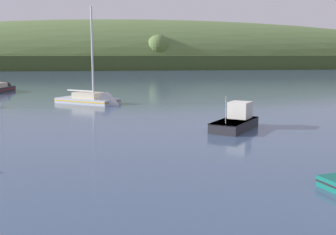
# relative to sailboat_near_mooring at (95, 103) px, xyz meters

# --- Properties ---
(far_shoreline_hill) EXTENTS (420.73, 91.40, 42.00)m
(far_shoreline_hill) POSITION_rel_sailboat_near_mooring_xyz_m (6.55, 139.77, 0.17)
(far_shoreline_hill) COLOR #3C4E24
(far_shoreline_hill) RESTS_ON ground
(sailboat_near_mooring) EXTENTS (9.70, 8.03, 14.16)m
(sailboat_near_mooring) POSITION_rel_sailboat_near_mooring_xyz_m (0.00, 0.00, 0.00)
(sailboat_near_mooring) COLOR #ADB2BC
(sailboat_near_mooring) RESTS_ON ground
(sailboat_outer_reach) EXTENTS (4.39, 9.38, 12.78)m
(sailboat_outer_reach) POSITION_rel_sailboat_near_mooring_xyz_m (-17.62, 18.42, 0.16)
(sailboat_outer_reach) COLOR #232328
(sailboat_outer_reach) RESTS_ON ground
(fishing_boat_moored) EXTENTS (5.57, 6.64, 4.07)m
(fishing_boat_moored) POSITION_rel_sailboat_near_mooring_xyz_m (14.13, -19.37, 0.30)
(fishing_boat_moored) COLOR #232328
(fishing_boat_moored) RESTS_ON ground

